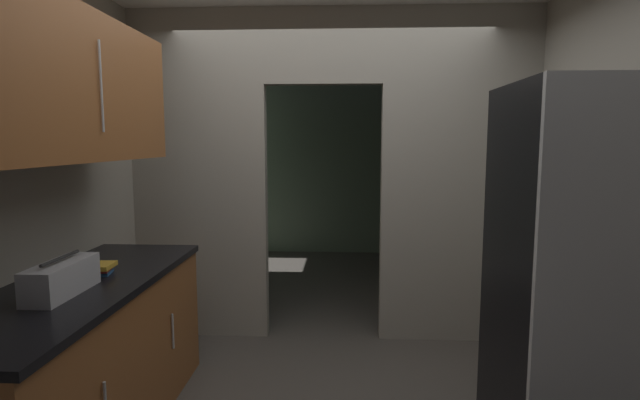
% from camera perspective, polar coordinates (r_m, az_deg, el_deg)
% --- Properties ---
extents(kitchen_partition, '(3.26, 0.12, 2.67)m').
position_cam_1_polar(kitchen_partition, '(3.95, 1.61, 3.86)').
color(kitchen_partition, '#9E998C').
rests_on(kitchen_partition, ground).
extents(adjoining_room_shell, '(3.26, 3.21, 2.67)m').
position_cam_1_polar(adjoining_room_shell, '(6.07, 1.87, 4.09)').
color(adjoining_room_shell, slate).
rests_on(adjoining_room_shell, ground).
extents(refrigerator, '(0.84, 0.71, 1.88)m').
position_cam_1_polar(refrigerator, '(2.50, 30.06, -10.08)').
color(refrigerator, black).
rests_on(refrigerator, ground).
extents(lower_cabinet_run, '(0.69, 1.93, 0.89)m').
position_cam_1_polar(lower_cabinet_run, '(3.01, -26.13, -16.99)').
color(lower_cabinet_run, brown).
rests_on(lower_cabinet_run, ground).
extents(upper_cabinet_counterside, '(0.36, 1.73, 0.75)m').
position_cam_1_polar(upper_cabinet_counterside, '(2.78, -27.74, 11.72)').
color(upper_cabinet_counterside, brown).
extents(boombox, '(0.17, 0.44, 0.19)m').
position_cam_1_polar(boombox, '(2.67, -28.14, -8.12)').
color(boombox, '#B2B2B7').
rests_on(boombox, lower_cabinet_run).
extents(book_stack, '(0.15, 0.17, 0.06)m').
position_cam_1_polar(book_stack, '(2.98, -24.36, -7.34)').
color(book_stack, '#2D609E').
rests_on(book_stack, lower_cabinet_run).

